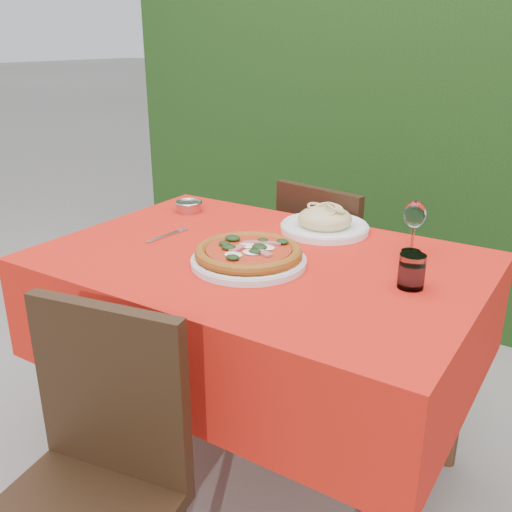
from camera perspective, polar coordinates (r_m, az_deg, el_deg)
The scene contains 11 objects.
ground at distance 2.06m, azimuth 0.30°, elevation -19.81°, with size 60.00×60.00×0.00m, color slate.
hedge at distance 3.02m, azimuth 16.68°, elevation 11.95°, with size 3.20×0.55×1.78m.
dining_table at distance 1.73m, azimuth 0.34°, elevation -4.68°, with size 1.26×0.86×0.75m.
chair_near at distance 1.35m, azimuth -16.19°, elevation -20.17°, with size 0.44×0.44×0.83m.
chair_far at distance 2.30m, azimuth 7.31°, elevation -1.43°, with size 0.43×0.43×0.83m.
pizza_plate at distance 1.60m, azimuth -0.75°, elevation 0.09°, with size 0.37×0.37×0.06m.
pasta_plate at distance 1.89m, azimuth 6.88°, elevation 3.34°, with size 0.29×0.29×0.08m.
water_glass at distance 1.50m, azimuth 15.29°, elevation -1.64°, with size 0.07×0.07×0.09m.
wine_glass at distance 1.72m, azimuth 15.59°, elevation 3.83°, with size 0.07×0.07×0.16m.
fork at distance 1.85m, azimuth -9.28°, elevation 1.91°, with size 0.02×0.19×0.00m, color #B5B5BC.
steel_ramekin at distance 2.11m, azimuth -6.73°, elevation 4.90°, with size 0.09×0.09×0.03m, color #AFAFB6.
Camera 1 is at (0.83, -1.32, 1.35)m, focal length 40.00 mm.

